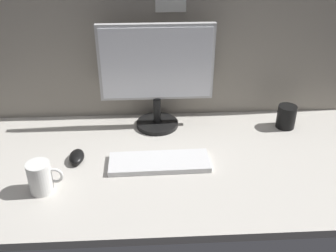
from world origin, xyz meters
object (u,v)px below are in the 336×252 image
at_px(keyboard, 159,162).
at_px(monitor, 156,72).
at_px(mug_black_travel, 286,117).
at_px(mouse, 77,157).
at_px(mug_ceramic_white, 41,177).

bearing_deg(keyboard, monitor, 88.76).
xyz_separation_m(monitor, mug_black_travel, (0.55, -0.05, -0.20)).
height_order(monitor, mouse, monitor).
bearing_deg(monitor, mouse, -140.83).
distance_m(monitor, mouse, 0.46).
xyz_separation_m(keyboard, mouse, (-0.31, 0.04, 0.01)).
bearing_deg(mug_ceramic_white, keyboard, 17.76).
relative_size(mug_black_travel, mug_ceramic_white, 0.85).
height_order(keyboard, mug_ceramic_white, mug_ceramic_white).
relative_size(monitor, mug_black_travel, 4.66).
xyz_separation_m(mouse, mug_black_travel, (0.86, 0.21, 0.03)).
relative_size(mouse, mug_ceramic_white, 0.82).
bearing_deg(mug_black_travel, mug_ceramic_white, -158.50).
bearing_deg(monitor, mug_black_travel, -4.87).
bearing_deg(keyboard, mug_black_travel, 23.11).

